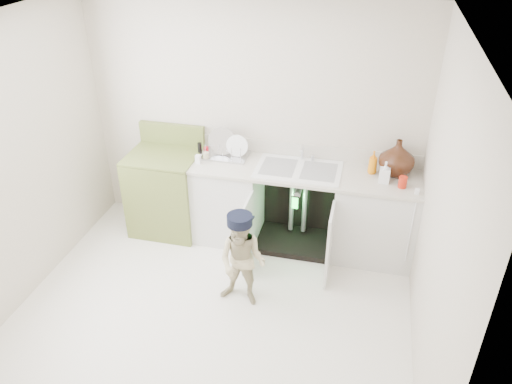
% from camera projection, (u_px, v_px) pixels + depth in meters
% --- Properties ---
extents(ground, '(3.50, 3.50, 0.00)m').
position_uv_depth(ground, '(213.00, 310.00, 4.54)').
color(ground, silver).
rests_on(ground, ground).
extents(room_shell, '(6.00, 5.50, 1.26)m').
position_uv_depth(room_shell, '(206.00, 192.00, 3.91)').
color(room_shell, beige).
rests_on(room_shell, ground).
extents(counter_run, '(2.44, 1.02, 1.26)m').
position_uv_depth(counter_run, '(301.00, 205.00, 5.19)').
color(counter_run, silver).
rests_on(counter_run, ground).
extents(avocado_stove, '(0.73, 0.65, 1.14)m').
position_uv_depth(avocado_stove, '(167.00, 190.00, 5.47)').
color(avocado_stove, olive).
rests_on(avocado_stove, ground).
extents(repair_worker, '(0.62, 0.87, 0.93)m').
position_uv_depth(repair_worker, '(242.00, 260.00, 4.42)').
color(repair_worker, '#C6BC8E').
rests_on(repair_worker, ground).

